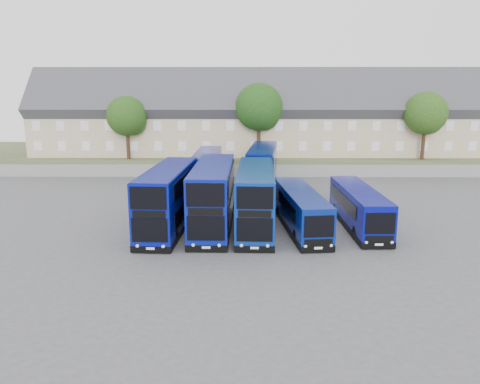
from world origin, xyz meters
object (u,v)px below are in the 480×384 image
(dd_front_left, at_px, (168,199))
(tree_far, at_px, (451,109))
(coach_east_a, at_px, (301,211))
(tree_mid, at_px, (260,109))
(tree_east, at_px, (426,115))
(dd_front_mid, at_px, (213,197))
(tree_west, at_px, (128,118))

(dd_front_left, xyz_separation_m, tree_far, (33.73, 29.56, 5.45))
(dd_front_left, xyz_separation_m, coach_east_a, (10.02, -0.23, -0.82))
(dd_front_left, height_order, tree_mid, tree_mid)
(coach_east_a, height_order, tree_east, tree_east)
(dd_front_mid, xyz_separation_m, tree_mid, (4.36, 22.60, 5.69))
(dd_front_left, height_order, coach_east_a, dd_front_left)
(tree_mid, bearing_deg, tree_west, -178.21)
(tree_west, bearing_deg, tree_east, 0.00)
(dd_front_mid, distance_m, tree_far, 42.39)
(tree_mid, bearing_deg, tree_far, 14.04)
(coach_east_a, bearing_deg, tree_east, 46.58)
(dd_front_mid, bearing_deg, tree_mid, 80.07)
(dd_front_left, relative_size, tree_west, 1.54)
(coach_east_a, distance_m, tree_mid, 24.32)
(dd_front_left, xyz_separation_m, tree_west, (-8.27, 22.56, 4.77))
(tree_mid, relative_size, tree_east, 1.12)
(tree_east, bearing_deg, coach_east_a, -127.84)
(dd_front_left, relative_size, dd_front_mid, 0.97)
(dd_front_mid, relative_size, coach_east_a, 1.10)
(dd_front_mid, xyz_separation_m, tree_west, (-11.64, 22.09, 4.67))
(dd_front_left, bearing_deg, tree_far, 44.51)
(dd_front_left, distance_m, coach_east_a, 10.06)
(tree_mid, bearing_deg, coach_east_a, -84.37)
(coach_east_a, xyz_separation_m, tree_west, (-18.30, 22.79, 5.59))
(tree_west, distance_m, tree_east, 36.00)
(tree_west, relative_size, tree_mid, 0.83)
(dd_front_mid, relative_size, tree_east, 1.50)
(dd_front_left, height_order, tree_east, tree_east)
(dd_front_left, relative_size, tree_east, 1.45)
(coach_east_a, height_order, tree_mid, tree_mid)
(dd_front_mid, distance_m, tree_mid, 23.70)
(dd_front_mid, height_order, tree_far, tree_far)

